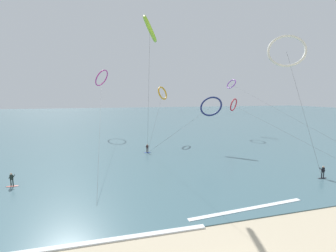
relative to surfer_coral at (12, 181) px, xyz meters
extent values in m
cube|color=#476B75|center=(20.03, 86.26, -0.78)|extent=(400.00, 200.00, 0.08)
ellipsoid|color=#EA7260|center=(0.00, -0.01, -0.71)|extent=(1.40, 0.40, 0.06)
cylinder|color=#1E2823|center=(0.13, -0.06, -0.28)|extent=(0.12, 0.12, 0.80)
cylinder|color=#1E2823|center=(-0.13, 0.04, -0.28)|extent=(0.12, 0.12, 0.80)
cube|color=#1E2823|center=(0.00, -0.01, 0.43)|extent=(0.37, 0.30, 0.62)
sphere|color=tan|center=(0.00, -0.01, 0.85)|extent=(0.22, 0.22, 0.22)
cylinder|color=#1E2823|center=(0.21, 0.04, 0.48)|extent=(0.26, 0.50, 0.39)
cylinder|color=#1E2823|center=(-0.21, 0.19, 0.48)|extent=(0.26, 0.50, 0.39)
ellipsoid|color=#2647B7|center=(18.68, 12.08, -0.71)|extent=(1.40, 0.40, 0.06)
cylinder|color=black|center=(18.78, 11.98, -0.28)|extent=(0.12, 0.12, 0.80)
cylinder|color=black|center=(18.58, 12.17, -0.28)|extent=(0.12, 0.12, 0.80)
cube|color=black|center=(18.68, 12.08, 0.43)|extent=(0.37, 0.36, 0.62)
sphere|color=tan|center=(18.68, 12.08, 0.85)|extent=(0.22, 0.22, 0.22)
cylinder|color=black|center=(18.84, 12.05, 0.48)|extent=(0.41, 0.43, 0.39)
cylinder|color=black|center=(18.52, 12.35, 0.48)|extent=(0.41, 0.43, 0.39)
ellipsoid|color=black|center=(39.24, -7.39, -0.71)|extent=(1.40, 0.40, 0.06)
cylinder|color=black|center=(39.38, -7.41, -0.28)|extent=(0.12, 0.12, 0.80)
cylinder|color=black|center=(39.11, -7.38, -0.28)|extent=(0.12, 0.12, 0.80)
cube|color=black|center=(39.24, -7.39, 0.43)|extent=(0.34, 0.23, 0.62)
sphere|color=tan|center=(39.24, -7.39, 0.85)|extent=(0.22, 0.22, 0.22)
cylinder|color=black|center=(39.46, -7.29, 0.48)|extent=(0.14, 0.51, 0.39)
cylinder|color=black|center=(39.03, -7.25, 0.48)|extent=(0.14, 0.51, 0.39)
torus|color=#8CC62D|center=(17.85, 3.27, 19.82)|extent=(3.03, 4.38, 3.77)
cylinder|color=#3F3F3F|center=(18.27, 7.68, 9.39)|extent=(0.86, 8.83, 20.43)
torus|color=red|center=(44.43, 24.37, 7.86)|extent=(3.55, 3.01, 3.50)
cylinder|color=#3F3F3F|center=(44.82, 6.68, 3.44)|extent=(0.79, 35.39, 8.55)
torus|color=navy|center=(32.14, 12.52, 8.14)|extent=(5.27, 5.29, 4.12)
cylinder|color=#3F3F3F|center=(25.41, 12.30, 3.57)|extent=(13.47, 0.47, 8.80)
torus|color=purple|center=(48.96, 33.70, 13.96)|extent=(2.89, 3.80, 2.97)
cylinder|color=#3F3F3F|center=(49.23, 11.37, 6.50)|extent=(0.56, 44.68, 14.66)
torus|color=silver|center=(36.74, -2.20, 16.68)|extent=(5.66, 4.73, 4.95)
cylinder|color=#3F3F3F|center=(37.99, -4.80, 7.85)|extent=(2.54, 5.22, 17.34)
torus|color=orange|center=(24.98, 25.83, 10.95)|extent=(3.61, 3.54, 3.47)
cylinder|color=#3F3F3F|center=(21.83, 18.95, 4.98)|extent=(6.32, 13.77, 11.61)
torus|color=#CC288E|center=(9.81, 40.93, 15.59)|extent=(5.27, 6.19, 4.83)
cylinder|color=#3F3F3F|center=(10.04, 16.51, 7.31)|extent=(0.49, 48.86, 16.28)
cube|color=white|center=(9.86, -13.58, -0.76)|extent=(18.92, 0.77, 0.12)
cube|color=white|center=(24.71, -12.12, -0.76)|extent=(12.86, 1.34, 0.12)
camera|label=1|loc=(11.89, -30.08, 10.24)|focal=23.92mm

